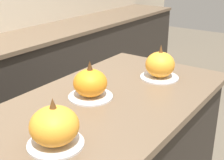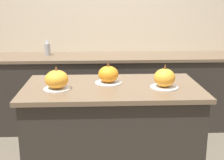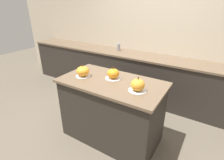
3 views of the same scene
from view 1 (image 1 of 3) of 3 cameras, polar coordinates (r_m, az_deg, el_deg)
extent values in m
cube|color=brown|center=(1.52, -0.81, -4.15)|extent=(1.42, 0.77, 0.03)
cylinder|color=silver|center=(1.18, -10.25, -11.37)|extent=(0.21, 0.21, 0.01)
ellipsoid|color=orange|center=(1.14, -10.49, -8.22)|extent=(0.18, 0.18, 0.14)
cone|color=brown|center=(1.10, -10.80, -4.25)|extent=(0.03, 0.03, 0.04)
cylinder|color=silver|center=(1.54, -3.93, -3.01)|extent=(0.22, 0.22, 0.01)
ellipsoid|color=orange|center=(1.51, -4.00, -0.53)|extent=(0.17, 0.17, 0.13)
cone|color=#4C2D14|center=(1.48, -4.09, 2.65)|extent=(0.03, 0.03, 0.05)
cylinder|color=silver|center=(1.80, 8.64, 0.51)|extent=(0.22, 0.22, 0.01)
ellipsoid|color=orange|center=(1.77, 8.78, 2.80)|extent=(0.17, 0.17, 0.14)
cone|color=brown|center=(1.75, 8.94, 5.64)|extent=(0.02, 0.02, 0.05)
camera|label=2|loc=(1.88, 93.41, 0.27)|focal=50.00mm
camera|label=3|loc=(2.46, 63.25, 18.27)|focal=28.00mm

